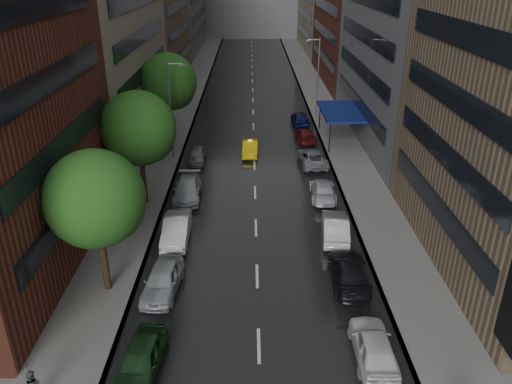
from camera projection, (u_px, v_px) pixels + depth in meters
road at (253, 104)px, 66.36m from camera, size 14.00×140.00×0.01m
sidewalk_left at (185, 104)px, 66.23m from camera, size 4.00×140.00×0.15m
sidewalk_right at (320, 103)px, 66.42m from camera, size 4.00×140.00×0.15m
tree_near at (95, 199)px, 26.35m from camera, size 5.35×5.35×8.52m
tree_mid at (138, 129)px, 36.62m from camera, size 5.58×5.58×8.89m
tree_far at (168, 82)px, 49.88m from camera, size 5.75×5.75×9.16m
taxi at (250, 148)px, 48.68m from camera, size 1.59×4.23×1.38m
parked_cars_left at (176, 231)px, 33.60m from camera, size 2.26×30.99×1.58m
parked_cars_right at (322, 187)px, 40.12m from camera, size 2.65×42.28×1.60m
ped_black_umbrella at (30, 378)px, 20.85m from camera, size 0.96×0.98×2.09m
street_lamp_left at (171, 109)px, 46.08m from camera, size 1.74×0.22×9.00m
street_lamp_right at (317, 75)px, 59.85m from camera, size 1.74×0.22×9.00m
awning at (341, 112)px, 51.53m from camera, size 4.00×8.00×3.12m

